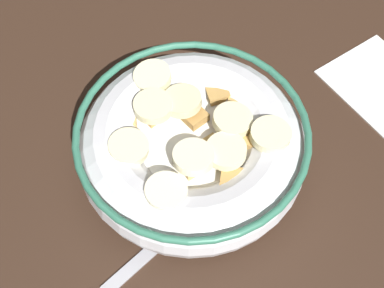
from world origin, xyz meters
TOP-DOWN VIEW (x-y plane):
  - ground_plane at (0.00, 0.00)cm, footprint 91.08×91.08cm
  - cereal_bowl at (-0.01, -0.01)cm, footprint 18.62×18.62cm

SIDE VIEW (x-z plane):
  - ground_plane at x=0.00cm, z-range -2.00..0.00cm
  - cereal_bowl at x=-0.01cm, z-range 0.00..5.77cm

